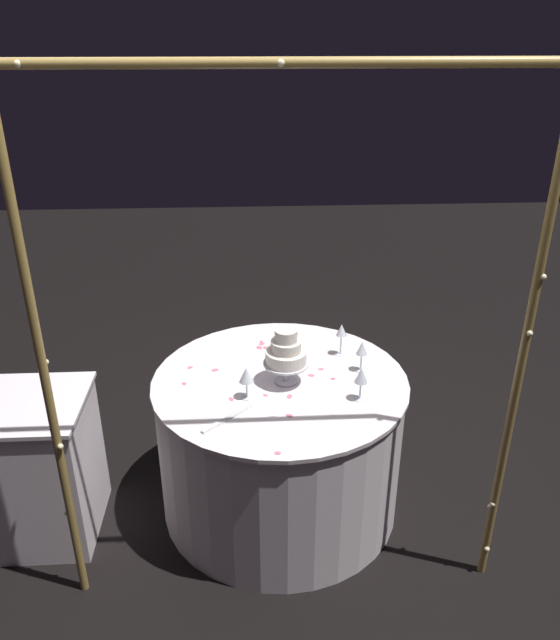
{
  "coord_description": "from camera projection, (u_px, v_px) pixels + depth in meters",
  "views": [
    {
      "loc": [
        0.14,
        2.6,
        2.34
      ],
      "look_at": [
        0.0,
        0.0,
        1.09
      ],
      "focal_mm": 34.62,
      "sensor_mm": 36.0,
      "label": 1
    }
  ],
  "objects": [
    {
      "name": "rose_petal_3",
      "position": [
        231.0,
        399.0,
        2.87
      ],
      "size": [
        0.03,
        0.04,
        0.0
      ],
      "primitive_type": "ellipsoid",
      "rotation": [
        0.0,
        0.0,
        5.07
      ],
      "color": "#EA6B84",
      "rests_on": "main_table"
    },
    {
      "name": "cake_knife",
      "position": [
        224.0,
        420.0,
        2.71
      ],
      "size": [
        0.23,
        0.22,
        0.01
      ],
      "color": "silver",
      "rests_on": "main_table"
    },
    {
      "name": "wine_glass_2",
      "position": [
        341.0,
        332.0,
        3.2
      ],
      "size": [
        0.06,
        0.06,
        0.18
      ],
      "color": "silver",
      "rests_on": "main_table"
    },
    {
      "name": "main_table",
      "position": [
        280.0,
        443.0,
        3.2
      ],
      "size": [
        1.26,
        1.26,
        0.77
      ],
      "color": "white",
      "rests_on": "ground"
    },
    {
      "name": "rose_petal_7",
      "position": [
        290.0,
        363.0,
        3.17
      ],
      "size": [
        0.03,
        0.02,
        0.0
      ],
      "primitive_type": "ellipsoid",
      "rotation": [
        0.0,
        0.0,
        6.2
      ],
      "color": "#EA6B84",
      "rests_on": "main_table"
    },
    {
      "name": "ground_plane",
      "position": [
        280.0,
        500.0,
        3.36
      ],
      "size": [
        12.0,
        12.0,
        0.0
      ],
      "primitive_type": "plane",
      "color": "black"
    },
    {
      "name": "tiered_cake",
      "position": [
        286.0,
        353.0,
        2.94
      ],
      "size": [
        0.22,
        0.22,
        0.28
      ],
      "color": "silver",
      "rests_on": "main_table"
    },
    {
      "name": "rose_petal_4",
      "position": [
        266.0,
        347.0,
        3.32
      ],
      "size": [
        0.04,
        0.03,
        0.0
      ],
      "primitive_type": "ellipsoid",
      "rotation": [
        0.0,
        0.0,
        0.02
      ],
      "color": "#EA6B84",
      "rests_on": "main_table"
    },
    {
      "name": "rose_petal_12",
      "position": [
        333.0,
        379.0,
        3.03
      ],
      "size": [
        0.03,
        0.02,
        0.0
      ],
      "primitive_type": "ellipsoid",
      "rotation": [
        0.0,
        0.0,
        6.15
      ],
      "color": "#EA6B84",
      "rests_on": "main_table"
    },
    {
      "name": "rose_petal_0",
      "position": [
        287.0,
        349.0,
        3.3
      ],
      "size": [
        0.02,
        0.03,
        0.0
      ],
      "primitive_type": "ellipsoid",
      "rotation": [
        0.0,
        0.0,
        1.49
      ],
      "color": "#EA6B84",
      "rests_on": "main_table"
    },
    {
      "name": "rose_petal_9",
      "position": [
        278.0,
        453.0,
        2.51
      ],
      "size": [
        0.03,
        0.02,
        0.0
      ],
      "primitive_type": "ellipsoid",
      "rotation": [
        0.0,
        0.0,
        6.21
      ],
      "color": "#EA6B84",
      "rests_on": "main_table"
    },
    {
      "name": "rose_petal_11",
      "position": [
        262.0,
        342.0,
        3.38
      ],
      "size": [
        0.02,
        0.03,
        0.0
      ],
      "primitive_type": "ellipsoid",
      "rotation": [
        0.0,
        0.0,
        4.99
      ],
      "color": "#EA6B84",
      "rests_on": "main_table"
    },
    {
      "name": "wine_glass_3",
      "position": [
        361.0,
        377.0,
        2.82
      ],
      "size": [
        0.06,
        0.06,
        0.17
      ],
      "color": "silver",
      "rests_on": "main_table"
    },
    {
      "name": "rose_petal_6",
      "position": [
        266.0,
        395.0,
        2.89
      ],
      "size": [
        0.03,
        0.03,
        0.0
      ],
      "primitive_type": "ellipsoid",
      "rotation": [
        0.0,
        0.0,
        2.6
      ],
      "color": "#EA6B84",
      "rests_on": "main_table"
    },
    {
      "name": "rose_petal_10",
      "position": [
        290.0,
        396.0,
        2.89
      ],
      "size": [
        0.03,
        0.04,
        0.0
      ],
      "primitive_type": "ellipsoid",
      "rotation": [
        0.0,
        0.0,
        1.39
      ],
      "color": "#EA6B84",
      "rests_on": "main_table"
    },
    {
      "name": "rose_petal_13",
      "position": [
        190.0,
        367.0,
        3.13
      ],
      "size": [
        0.03,
        0.03,
        0.0
      ],
      "primitive_type": "ellipsoid",
      "rotation": [
        0.0,
        0.0,
        3.53
      ],
      "color": "#EA6B84",
      "rests_on": "main_table"
    },
    {
      "name": "decorative_arch",
      "position": [
        288.0,
        296.0,
        2.26
      ],
      "size": [
        1.91,
        0.06,
        2.25
      ],
      "color": "olive",
      "rests_on": "ground"
    },
    {
      "name": "rose_petal_5",
      "position": [
        321.0,
        369.0,
        3.11
      ],
      "size": [
        0.03,
        0.03,
        0.0
      ],
      "primitive_type": "ellipsoid",
      "rotation": [
        0.0,
        0.0,
        3.31
      ],
      "color": "#EA6B84",
      "rests_on": "main_table"
    },
    {
      "name": "rose_petal_8",
      "position": [
        289.0,
        415.0,
        2.74
      ],
      "size": [
        0.04,
        0.04,
        0.0
      ],
      "primitive_type": "ellipsoid",
      "rotation": [
        0.0,
        0.0,
        2.57
      ],
      "color": "#EA6B84",
      "rests_on": "main_table"
    },
    {
      "name": "wine_glass_0",
      "position": [
        246.0,
        376.0,
        2.83
      ],
      "size": [
        0.07,
        0.07,
        0.16
      ],
      "color": "silver",
      "rests_on": "main_table"
    },
    {
      "name": "side_table",
      "position": [
        38.0,
        467.0,
        3.03
      ],
      "size": [
        0.54,
        0.54,
        0.76
      ],
      "color": "white",
      "rests_on": "ground"
    },
    {
      "name": "wine_glass_1",
      "position": [
        362.0,
        350.0,
        3.06
      ],
      "size": [
        0.06,
        0.06,
        0.16
      ],
      "color": "silver",
      "rests_on": "main_table"
    },
    {
      "name": "rose_petal_16",
      "position": [
        259.0,
        348.0,
        3.32
      ],
      "size": [
        0.04,
        0.05,
        0.0
      ],
      "primitive_type": "ellipsoid",
      "rotation": [
        0.0,
        0.0,
        2.09
      ],
      "color": "#EA6B84",
      "rests_on": "main_table"
    },
    {
      "name": "rose_petal_14",
      "position": [
        293.0,
        331.0,
        3.5
      ],
      "size": [
        0.03,
        0.03,
        0.0
      ],
      "primitive_type": "ellipsoid",
      "rotation": [
        0.0,
        0.0,
        4.37
      ],
      "color": "#EA6B84",
      "rests_on": "main_table"
    },
    {
      "name": "rose_petal_2",
      "position": [
        184.0,
        384.0,
        2.99
      ],
      "size": [
        0.03,
        0.03,
        0.0
      ],
      "primitive_type": "ellipsoid",
      "rotation": [
        0.0,
        0.0,
        5.28
      ],
      "color": "#EA6B84",
      "rests_on": "main_table"
    },
    {
      "name": "rose_petal_17",
      "position": [
        215.0,
        370.0,
        3.11
      ],
      "size": [
        0.04,
        0.03,
        0.0
      ],
      "primitive_type": "ellipsoid",
      "rotation": [
        0.0,
        0.0,
        0.29
      ],
      "color": "#EA6B84",
      "rests_on": "main_table"
    },
    {
      "name": "rose_petal_15",
      "position": [
        311.0,
        375.0,
        3.06
      ],
      "size": [
        0.04,
        0.03,
        0.0
      ],
      "primitive_type": "ellipsoid",
      "rotation": [
        0.0,
        0.0,
        5.9
      ],
      "color": "#EA6B84",
      "rests_on": "main_table"
    },
    {
      "name": "rose_petal_1",
      "position": [
        262.0,
        344.0,
        3.36
      ],
      "size": [
        0.04,
        0.04,
        0.0
      ],
      "primitive_type": "ellipsoid",
      "rotation": [
        0.0,
        0.0,
        3.58
      ],
      "color": "#EA6B84",
      "rests_on": "main_table"
    }
  ]
}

